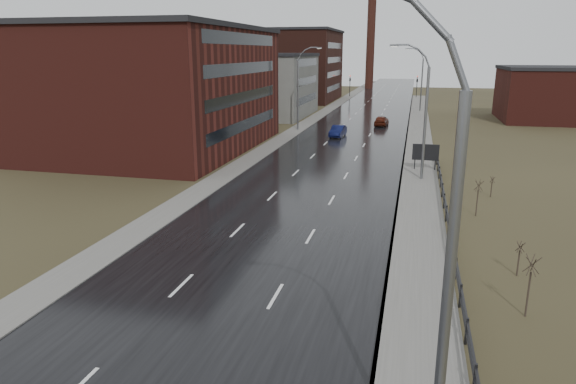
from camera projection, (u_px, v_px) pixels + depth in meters
The scene contains 23 objects.
road at pixel (353, 134), 68.63m from camera, with size 14.00×300.00×0.06m, color black.
sidewalk_right at pixel (419, 182), 43.22m from camera, with size 3.20×180.00×0.18m, color #595651.
curb_right at pixel (400, 181), 43.57m from camera, with size 0.16×180.00×0.18m, color slate.
sidewalk_left at pixel (293, 132), 70.51m from camera, with size 2.40×260.00×0.12m, color #595651.
warehouse_near at pixel (152, 88), 57.63m from camera, with size 22.44×28.56×13.50m.
warehouse_mid at pixel (262, 85), 88.25m from camera, with size 16.32×20.40×10.50m.
warehouse_far at pixel (278, 65), 116.84m from camera, with size 26.52×24.48×15.50m.
building_right at pixel (561, 94), 81.14m from camera, with size 18.36×16.32×8.50m.
smokestack at pixel (371, 35), 150.21m from camera, with size 2.70×2.70×30.70m.
streetlight_main at pixel (433, 281), 10.76m from camera, with size 3.91×0.29×12.11m.
streetlight_right_mid at pixel (422, 112), 42.66m from camera, with size 3.36×0.28×11.35m.
streetlight_left at pixel (300, 88), 70.74m from camera, with size 3.36×0.28×11.35m.
streetlight_right_far at pixel (420, 79), 93.23m from camera, with size 3.36×0.28×11.35m.
guardrail at pixel (453, 248), 27.03m from camera, with size 0.10×53.05×1.10m.
shrub_c at pixel (529, 285), 21.10m from camera, with size 0.64×0.68×2.72m.
shrub_d at pixel (519, 258), 25.15m from camera, with size 0.43×0.45×1.78m.
shrub_e at pixel (478, 197), 34.25m from camera, with size 0.59×0.62×2.49m.
shrub_f at pixel (492, 186), 38.91m from camera, with size 0.39×0.41×1.61m.
billboard at pixel (426, 153), 47.08m from camera, with size 2.38×0.17×2.55m.
traffic_light_left at pixel (350, 78), 125.46m from camera, with size 0.58×2.73×5.30m.
traffic_light_right at pixel (417, 78), 121.77m from camera, with size 0.58×2.73×5.30m.
car_near at pixel (338, 131), 66.43m from camera, with size 1.54×4.41×1.45m, color #0B103A.
car_far at pixel (381, 121), 76.16m from camera, with size 1.81×4.49×1.53m, color #44160B.
Camera 1 is at (7.88, -8.33, 10.70)m, focal length 32.00 mm.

